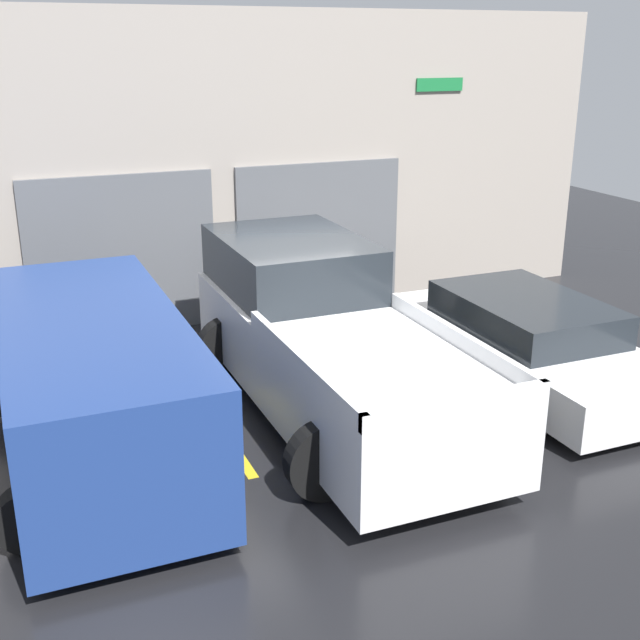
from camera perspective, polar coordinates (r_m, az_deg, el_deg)
ground_plane at (r=11.07m, az=-1.17°, el=-4.47°), size 28.00×28.00×0.00m
shophouse_building at (r=13.41m, az=-6.52°, el=10.48°), size 13.50×0.68×4.96m
pickup_truck at (r=10.08m, az=0.38°, el=-1.30°), size 2.60×5.59×1.95m
sedan_white at (r=11.35m, az=14.49°, el=-1.48°), size 2.26×4.50×1.16m
sedan_side at (r=9.12m, az=-15.74°, el=-4.37°), size 2.30×4.90×1.68m
parking_stripe_left at (r=9.73m, az=-6.77°, el=-8.09°), size 0.12×2.20×0.01m
parking_stripe_centre at (r=10.77m, az=8.16°, el=-5.35°), size 0.12×2.20×0.01m
parking_stripe_right at (r=12.40m, az=19.71°, el=-2.97°), size 0.12×2.20×0.01m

